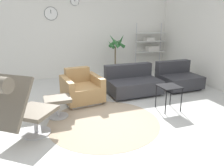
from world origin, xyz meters
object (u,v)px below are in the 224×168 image
at_px(couch_second, 178,79).
at_px(shelf_unit, 151,44).
at_px(lounge_chair, 15,103).
at_px(ottoman, 58,103).
at_px(potted_plant, 115,60).
at_px(couch_low, 133,83).
at_px(armchair_red, 82,90).
at_px(side_table, 169,89).

distance_m(couch_second, shelf_unit, 2.01).
relative_size(lounge_chair, ottoman, 2.48).
xyz_separation_m(couch_second, potted_plant, (-1.13, 1.56, 0.29)).
bearing_deg(couch_low, armchair_red, 4.34).
distance_m(couch_second, side_table, 1.55).
bearing_deg(ottoman, couch_second, 12.85).
height_order(couch_second, shelf_unit, shelf_unit).
bearing_deg(potted_plant, couch_low, -95.84).
height_order(ottoman, couch_low, couch_low).
bearing_deg(potted_plant, side_table, -88.34).
distance_m(lounge_chair, side_table, 2.74).
height_order(armchair_red, side_table, armchair_red).
distance_m(ottoman, potted_plant, 3.04).
bearing_deg(ottoman, armchair_red, 46.74).
height_order(ottoman, potted_plant, potted_plant).
relative_size(ottoman, shelf_unit, 0.29).
xyz_separation_m(armchair_red, side_table, (1.50, -1.03, 0.16)).
relative_size(couch_second, potted_plant, 0.74).
distance_m(ottoman, shelf_unit, 4.30).
distance_m(lounge_chair, armchair_red, 1.89).
bearing_deg(lounge_chair, couch_second, 60.22).
relative_size(armchair_red, couch_low, 0.71).
distance_m(couch_low, side_table, 1.18).
relative_size(ottoman, armchair_red, 0.54).
xyz_separation_m(lounge_chair, side_table, (2.71, 0.38, -0.22)).
xyz_separation_m(couch_low, couch_second, (1.29, -0.01, 0.00)).
height_order(lounge_chair, side_table, lounge_chair).
height_order(lounge_chair, potted_plant, potted_plant).
bearing_deg(armchair_red, shelf_unit, -151.16).
bearing_deg(shelf_unit, side_table, -113.35).
xyz_separation_m(ottoman, couch_second, (3.14, 0.72, -0.03)).
xyz_separation_m(ottoman, couch_low, (1.85, 0.73, -0.03)).
bearing_deg(side_table, ottoman, 168.84).
bearing_deg(armchair_red, couch_low, 178.72).
height_order(armchair_red, couch_low, armchair_red).
distance_m(side_table, potted_plant, 2.69).
xyz_separation_m(armchair_red, couch_low, (1.27, 0.11, -0.02)).
bearing_deg(couch_low, ottoman, 20.85).
distance_m(lounge_chair, couch_second, 4.07).
bearing_deg(lounge_chair, couch_low, 69.99).
bearing_deg(couch_second, side_table, 46.18).
distance_m(couch_low, potted_plant, 1.58).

